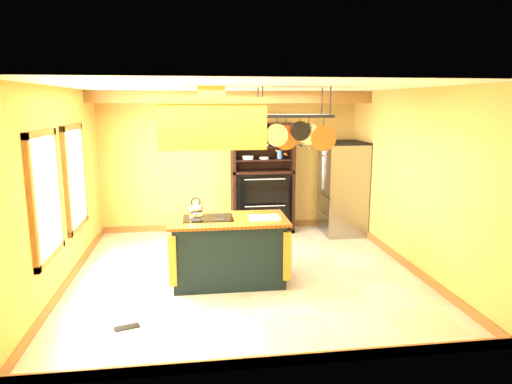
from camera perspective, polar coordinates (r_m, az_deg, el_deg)
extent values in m
plane|color=beige|center=(6.89, -1.38, -10.09)|extent=(5.00, 5.00, 0.00)
plane|color=white|center=(6.44, -1.49, 12.96)|extent=(5.00, 5.00, 0.00)
cube|color=gold|center=(8.99, -3.23, 3.76)|extent=(5.00, 0.02, 2.70)
cube|color=gold|center=(4.12, 2.51, -4.92)|extent=(5.00, 0.02, 2.70)
cube|color=gold|center=(6.73, -23.09, 0.45)|extent=(0.02, 5.00, 2.70)
cube|color=gold|center=(7.25, 18.63, 1.45)|extent=(0.02, 5.00, 2.70)
cube|color=#9C5F30|center=(8.12, -2.85, 11.76)|extent=(5.00, 0.15, 0.20)
cube|color=#9C5F30|center=(5.96, -24.81, -0.46)|extent=(0.06, 1.06, 1.56)
cube|color=white|center=(5.95, -24.58, -0.46)|extent=(0.02, 0.85, 1.34)
cube|color=#9C5F30|center=(7.29, -21.69, 1.70)|extent=(0.06, 1.06, 1.56)
cube|color=white|center=(7.28, -21.50, 1.70)|extent=(0.02, 0.85, 1.34)
cube|color=black|center=(6.45, -3.48, -7.46)|extent=(1.51, 0.82, 0.88)
cube|color=brown|center=(6.32, -3.53, -3.50)|extent=(1.64, 0.92, 0.04)
cube|color=black|center=(6.34, -6.02, -3.24)|extent=(0.68, 0.48, 0.01)
ellipsoid|color=silver|center=(6.42, -7.52, -2.14)|extent=(0.20, 0.20, 0.16)
cube|color=white|center=(6.30, 1.06, -3.25)|extent=(0.41, 0.32, 0.02)
cube|color=gold|center=(6.12, -5.56, 8.22)|extent=(1.37, 0.74, 0.58)
cube|color=#9C5F30|center=(6.11, -5.62, 11.30)|extent=(1.45, 0.82, 0.08)
cube|color=gold|center=(6.11, -5.63, 11.97)|extent=(0.35, 0.35, 0.22)
cube|color=black|center=(6.25, 4.68, 9.47)|extent=(1.00, 0.50, 0.04)
cylinder|color=black|center=(5.97, 0.82, 11.27)|extent=(0.02, 0.02, 0.38)
cylinder|color=black|center=(6.56, 8.24, 11.14)|extent=(0.02, 0.02, 0.38)
cylinder|color=black|center=(6.29, 0.85, 7.68)|extent=(0.26, 0.04, 0.26)
cylinder|color=silver|center=(6.12, 2.63, 7.11)|extent=(0.30, 0.04, 0.30)
cylinder|color=#AA562A|center=(6.35, 3.73, 6.79)|extent=(0.34, 0.04, 0.34)
cylinder|color=black|center=(6.18, 5.58, 7.58)|extent=(0.26, 0.04, 0.26)
cylinder|color=silver|center=(6.42, 6.56, 7.23)|extent=(0.30, 0.04, 0.30)
cylinder|color=#AA562A|center=(6.27, 8.44, 6.64)|extent=(0.34, 0.04, 0.34)
cube|color=gray|center=(8.91, 10.83, 0.38)|extent=(0.72, 0.89, 1.74)
cube|color=gray|center=(8.52, 8.99, 2.58)|extent=(0.03, 0.43, 0.94)
cube|color=gray|center=(8.95, 8.17, 2.99)|extent=(0.03, 0.43, 0.94)
cube|color=gray|center=(8.90, 8.42, -2.65)|extent=(0.03, 0.85, 0.73)
cube|color=black|center=(9.10, 10.64, -4.82)|extent=(0.69, 0.84, 0.06)
cube|color=black|center=(9.05, 0.61, 1.95)|extent=(1.20, 0.06, 2.12)
cube|color=black|center=(8.77, -2.85, 1.64)|extent=(0.06, 0.51, 2.12)
cube|color=black|center=(8.94, 4.43, 1.80)|extent=(0.06, 0.51, 2.12)
cube|color=black|center=(8.81, 0.83, 2.61)|extent=(1.20, 0.51, 0.05)
cube|color=black|center=(8.94, 0.79, -0.96)|extent=(1.08, 0.41, 1.14)
cube|color=black|center=(8.60, 1.10, 0.23)|extent=(0.93, 0.04, 0.51)
cube|color=black|center=(8.71, 1.09, -3.04)|extent=(0.93, 0.04, 0.46)
cube|color=black|center=(8.78, 0.83, 4.10)|extent=(1.08, 0.45, 0.02)
cube|color=black|center=(8.76, 0.84, 5.71)|extent=(1.08, 0.45, 0.02)
cube|color=black|center=(8.74, 0.84, 7.27)|extent=(1.08, 0.45, 0.02)
cylinder|color=white|center=(8.69, -1.04, 4.35)|extent=(0.22, 0.22, 0.07)
cylinder|color=#3E67AF|center=(8.75, 2.99, 6.35)|extent=(0.10, 0.10, 0.17)
cube|color=black|center=(5.55, -15.85, -15.94)|extent=(0.30, 0.20, 0.01)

